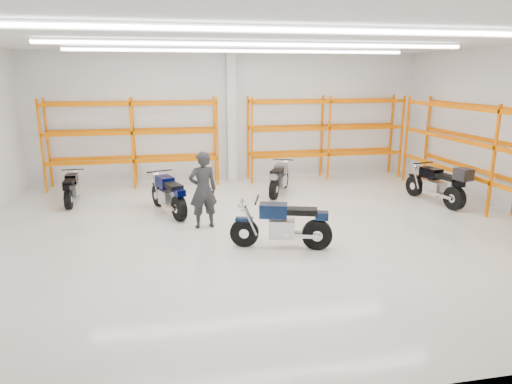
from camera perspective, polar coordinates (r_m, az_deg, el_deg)
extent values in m
plane|color=beige|center=(11.21, 1.27, -4.93)|extent=(14.00, 14.00, 0.00)
cube|color=silver|center=(16.55, -3.17, 9.33)|extent=(14.00, 0.02, 4.50)
cube|color=silver|center=(5.11, 15.93, -2.81)|extent=(14.00, 0.02, 4.50)
cube|color=white|center=(10.61, 1.42, 18.67)|extent=(14.00, 12.00, 0.02)
cube|color=white|center=(7.71, 6.51, 19.45)|extent=(10.00, 0.22, 0.10)
cube|color=white|center=(11.09, 0.83, 17.97)|extent=(10.00, 0.22, 0.10)
cube|color=white|center=(14.03, -1.81, 17.22)|extent=(10.00, 0.22, 0.10)
cylinder|color=black|center=(10.15, -1.47, -5.11)|extent=(0.65, 0.31, 0.64)
cylinder|color=black|center=(10.09, 7.64, -5.30)|extent=(0.69, 0.37, 0.66)
cylinder|color=silver|center=(10.15, -1.47, -5.11)|extent=(0.25, 0.20, 0.21)
cylinder|color=silver|center=(10.09, 7.64, -5.30)|extent=(0.29, 0.27, 0.23)
cube|color=#0A1735|center=(10.05, -1.48, -3.39)|extent=(0.41, 0.26, 0.06)
cube|color=#B7B7BC|center=(10.05, 3.27, -4.57)|extent=(0.64, 0.53, 0.41)
cube|color=#A5A5AA|center=(10.07, 5.57, -5.20)|extent=(0.75, 0.34, 0.09)
cube|color=#0A1735|center=(9.93, 2.19, -2.32)|extent=(0.68, 0.52, 0.30)
cube|color=black|center=(9.92, 5.64, -2.41)|extent=(0.77, 0.51, 0.13)
cube|color=#0A1735|center=(9.95, 8.22, -2.94)|extent=(0.33, 0.30, 0.17)
cylinder|color=black|center=(9.89, 0.10, -0.97)|extent=(0.25, 0.73, 0.04)
sphere|color=silver|center=(9.97, -1.73, -1.87)|extent=(0.20, 0.20, 0.20)
cylinder|color=silver|center=(9.91, 5.82, -5.54)|extent=(0.80, 0.32, 0.10)
cylinder|color=black|center=(15.32, -21.59, 0.41)|extent=(0.12, 0.54, 0.54)
cylinder|color=black|center=(14.03, -22.39, -0.86)|extent=(0.18, 0.56, 0.56)
cylinder|color=silver|center=(15.32, -21.59, 0.41)|extent=(0.13, 0.18, 0.18)
cylinder|color=silver|center=(14.03, -22.39, -0.86)|extent=(0.19, 0.20, 0.20)
cube|color=black|center=(15.27, -21.68, 1.39)|extent=(0.14, 0.33, 0.05)
cube|color=#B7B7BC|center=(14.62, -22.02, 0.17)|extent=(0.34, 0.48, 0.34)
cube|color=#A5A5AA|center=(14.32, -22.20, -0.51)|extent=(0.13, 0.63, 0.07)
cube|color=black|center=(14.71, -22.05, 1.61)|extent=(0.32, 0.51, 0.25)
cube|color=black|center=(14.22, -22.36, 1.18)|extent=(0.29, 0.60, 0.11)
cube|color=black|center=(13.87, -22.58, 0.54)|extent=(0.20, 0.24, 0.14)
cylinder|color=black|center=(14.96, -21.94, 2.61)|extent=(0.63, 0.05, 0.03)
sphere|color=silver|center=(15.25, -21.74, 2.28)|extent=(0.17, 0.17, 0.17)
cylinder|color=silver|center=(14.31, -22.79, -0.58)|extent=(0.10, 0.68, 0.08)
cylinder|color=black|center=(13.55, -12.19, -0.41)|extent=(0.35, 0.64, 0.64)
cylinder|color=black|center=(12.11, -9.58, -2.01)|extent=(0.42, 0.69, 0.66)
cylinder|color=silver|center=(13.55, -12.19, -0.41)|extent=(0.22, 0.25, 0.21)
cylinder|color=silver|center=(12.11, -9.58, -2.01)|extent=(0.28, 0.30, 0.23)
cube|color=#050C49|center=(13.48, -12.27, 0.91)|extent=(0.29, 0.42, 0.06)
cube|color=#B7B7BC|center=(12.76, -10.94, -0.67)|extent=(0.56, 0.66, 0.41)
cube|color=#A5A5AA|center=(12.43, -10.23, -1.56)|extent=(0.39, 0.74, 0.09)
cube|color=#050C49|center=(12.84, -11.33, 1.27)|extent=(0.55, 0.69, 0.30)
cube|color=black|center=(12.30, -10.34, 0.74)|extent=(0.55, 0.77, 0.13)
cube|color=#050C49|center=(11.92, -9.51, -0.09)|extent=(0.32, 0.34, 0.17)
cylinder|color=black|center=(13.13, -11.95, 2.57)|extent=(0.71, 0.30, 0.04)
sphere|color=silver|center=(13.46, -12.39, 2.09)|extent=(0.20, 0.20, 0.20)
cylinder|color=silver|center=(12.33, -10.89, -1.71)|extent=(0.38, 0.78, 0.10)
cylinder|color=black|center=(15.43, 3.62, 1.61)|extent=(0.38, 0.59, 0.60)
cylinder|color=black|center=(14.01, 2.27, 0.35)|extent=(0.44, 0.63, 0.62)
cylinder|color=silver|center=(15.43, 3.62, 1.61)|extent=(0.22, 0.24, 0.20)
cylinder|color=silver|center=(14.01, 2.27, 0.35)|extent=(0.28, 0.29, 0.22)
cube|color=gray|center=(15.36, 3.64, 2.70)|extent=(0.30, 0.39, 0.06)
cube|color=#B7B7BC|center=(14.66, 2.96, 1.42)|extent=(0.56, 0.63, 0.38)
cube|color=#A5A5AA|center=(14.32, 2.60, 0.70)|extent=(0.43, 0.68, 0.08)
cube|color=gray|center=(14.75, 3.14, 3.01)|extent=(0.56, 0.65, 0.28)
cube|color=black|center=(14.22, 2.62, 2.58)|extent=(0.57, 0.72, 0.12)
cube|color=gray|center=(13.84, 2.21, 1.91)|extent=(0.31, 0.33, 0.16)
cylinder|color=black|center=(15.03, 3.44, 4.07)|extent=(0.64, 0.35, 0.04)
sphere|color=silver|center=(15.35, 3.69, 3.68)|extent=(0.19, 0.19, 0.19)
cylinder|color=silver|center=(14.32, 1.94, 0.71)|extent=(0.42, 0.71, 0.09)
cylinder|color=black|center=(15.19, 19.17, 0.73)|extent=(0.26, 0.67, 0.65)
cylinder|color=black|center=(14.05, 23.56, -0.71)|extent=(0.33, 0.70, 0.68)
cylinder|color=silver|center=(15.19, 19.17, 0.73)|extent=(0.19, 0.24, 0.22)
cylinder|color=silver|center=(14.05, 23.56, -0.71)|extent=(0.26, 0.28, 0.24)
cube|color=black|center=(15.12, 19.27, 1.93)|extent=(0.24, 0.42, 0.07)
cube|color=#B7B7BC|center=(14.55, 21.41, 0.49)|extent=(0.50, 0.63, 0.41)
cube|color=#A5A5AA|center=(14.30, 22.51, -0.31)|extent=(0.28, 0.77, 0.09)
cube|color=black|center=(14.61, 21.04, 2.24)|extent=(0.49, 0.67, 0.31)
cube|color=black|center=(14.18, 22.71, 1.74)|extent=(0.46, 0.77, 0.13)
cube|color=black|center=(13.89, 24.00, 0.99)|extent=(0.29, 0.33, 0.17)
cylinder|color=black|center=(14.83, 20.14, 3.43)|extent=(0.76, 0.19, 0.04)
sphere|color=silver|center=(15.09, 19.25, 3.02)|extent=(0.21, 0.21, 0.21)
cylinder|color=silver|center=(14.14, 22.13, -0.42)|extent=(0.26, 0.82, 0.10)
cube|color=black|center=(13.75, 24.51, 2.02)|extent=(0.45, 0.48, 0.33)
imported|color=black|center=(11.31, -6.64, 0.26)|extent=(0.77, 0.56, 1.93)
cube|color=white|center=(16.38, -3.08, 9.28)|extent=(0.32, 0.32, 4.50)
cube|color=orange|center=(16.83, -24.58, 5.56)|extent=(0.07, 0.07, 3.00)
cube|color=orange|center=(16.06, -25.21, 5.13)|extent=(0.07, 0.07, 3.00)
cube|color=orange|center=(16.40, -14.99, 6.18)|extent=(0.07, 0.07, 3.00)
cube|color=orange|center=(15.61, -15.17, 5.77)|extent=(0.07, 0.07, 3.00)
cube|color=orange|center=(16.45, -5.16, 6.63)|extent=(0.07, 0.07, 3.00)
cube|color=orange|center=(15.66, -4.85, 6.25)|extent=(0.07, 0.07, 3.00)
cube|color=orange|center=(16.48, -14.86, 4.25)|extent=(5.60, 0.07, 0.12)
cube|color=orange|center=(15.70, -15.03, 3.74)|extent=(5.60, 0.07, 0.12)
cube|color=orange|center=(16.35, -15.07, 7.48)|extent=(5.60, 0.07, 0.12)
cube|color=orange|center=(15.56, -15.26, 7.14)|extent=(5.60, 0.07, 0.12)
cube|color=orange|center=(16.27, -15.29, 10.75)|extent=(5.60, 0.07, 0.12)
cube|color=orange|center=(15.48, -15.49, 10.58)|extent=(5.60, 0.07, 0.12)
cube|color=orange|center=(16.61, -1.01, 6.76)|extent=(0.07, 0.07, 3.00)
cube|color=orange|center=(15.83, -0.50, 6.39)|extent=(0.07, 0.07, 3.00)
cube|color=orange|center=(17.32, 8.22, 6.93)|extent=(0.07, 0.07, 3.00)
cube|color=orange|center=(16.57, 9.12, 6.57)|extent=(0.07, 0.07, 3.00)
cube|color=orange|center=(18.42, 16.53, 6.93)|extent=(0.07, 0.07, 3.00)
cube|color=orange|center=(17.73, 17.72, 6.57)|extent=(0.07, 0.07, 3.00)
cube|color=orange|center=(17.40, 8.15, 5.10)|extent=(5.60, 0.07, 0.12)
cube|color=orange|center=(16.65, 9.05, 4.65)|extent=(5.60, 0.07, 0.12)
cube|color=orange|center=(17.27, 8.26, 8.17)|extent=(5.60, 0.07, 0.12)
cube|color=orange|center=(16.52, 9.18, 7.85)|extent=(5.60, 0.07, 0.12)
cube|color=orange|center=(17.20, 8.38, 11.27)|extent=(5.60, 0.07, 0.12)
cube|color=orange|center=(16.45, 9.31, 11.10)|extent=(5.60, 0.07, 0.12)
cube|color=orange|center=(13.47, 27.53, 3.32)|extent=(0.07, 0.07, 3.00)
cube|color=orange|center=(17.57, 20.57, 6.27)|extent=(0.07, 0.07, 3.00)
cube|color=orange|center=(17.16, 18.28, 6.29)|extent=(0.07, 0.07, 3.00)
cube|color=orange|center=(13.57, 27.26, 1.00)|extent=(0.07, 9.00, 0.12)
cube|color=orange|center=(13.41, 27.72, 4.89)|extent=(0.07, 9.00, 0.12)
cube|color=orange|center=(13.32, 28.19, 8.86)|extent=(0.07, 9.00, 0.12)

